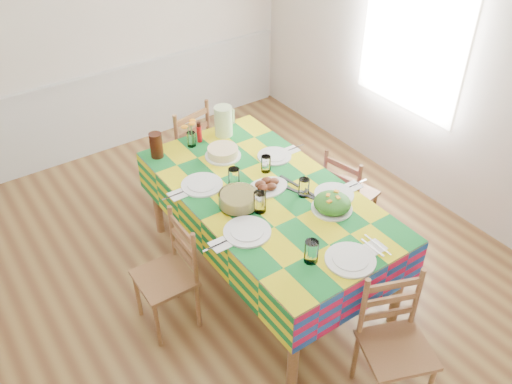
% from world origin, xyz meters
% --- Properties ---
extents(room, '(4.58, 5.08, 2.78)m').
position_xyz_m(room, '(0.00, 0.00, 1.35)').
color(room, brown).
rests_on(room, ground).
extents(wainscot, '(4.41, 0.06, 0.92)m').
position_xyz_m(wainscot, '(0.00, 2.48, 0.49)').
color(wainscot, silver).
rests_on(wainscot, room).
extents(window_right, '(0.00, 1.40, 1.40)m').
position_xyz_m(window_right, '(2.23, 0.30, 1.50)').
color(window_right, white).
rests_on(window_right, room).
extents(dining_table, '(1.17, 2.17, 0.84)m').
position_xyz_m(dining_table, '(0.28, -0.15, 0.75)').
color(dining_table, brown).
rests_on(dining_table, room).
extents(setting_near_head, '(0.55, 0.36, 0.16)m').
position_xyz_m(setting_near_head, '(0.22, -1.01, 0.88)').
color(setting_near_head, white).
rests_on(setting_near_head, dining_table).
extents(setting_left_near, '(0.61, 0.36, 0.16)m').
position_xyz_m(setting_left_near, '(-0.04, -0.40, 0.88)').
color(setting_left_near, white).
rests_on(setting_left_near, dining_table).
extents(setting_left_far, '(0.59, 0.35, 0.16)m').
position_xyz_m(setting_left_far, '(-0.02, 0.16, 0.88)').
color(setting_left_far, white).
rests_on(setting_left_far, dining_table).
extents(setting_right_near, '(0.57, 0.33, 0.15)m').
position_xyz_m(setting_right_near, '(0.61, -0.42, 0.88)').
color(setting_right_near, white).
rests_on(setting_right_near, dining_table).
extents(setting_right_far, '(0.54, 0.31, 0.14)m').
position_xyz_m(setting_right_far, '(0.56, 0.17, 0.88)').
color(setting_right_far, white).
rests_on(setting_right_far, dining_table).
extents(meat_platter, '(0.34, 0.24, 0.07)m').
position_xyz_m(meat_platter, '(0.31, -0.11, 0.87)').
color(meat_platter, white).
rests_on(meat_platter, dining_table).
extents(salad_platter, '(0.30, 0.30, 0.13)m').
position_xyz_m(salad_platter, '(0.55, -0.59, 0.89)').
color(salad_platter, white).
rests_on(salad_platter, dining_table).
extents(pasta_bowl, '(0.29, 0.29, 0.11)m').
position_xyz_m(pasta_bowl, '(0.01, -0.16, 0.90)').
color(pasta_bowl, white).
rests_on(pasta_bowl, dining_table).
extents(cake, '(0.30, 0.30, 0.08)m').
position_xyz_m(cake, '(0.27, 0.47, 0.88)').
color(cake, white).
rests_on(cake, dining_table).
extents(serving_utensils, '(0.18, 0.39, 0.01)m').
position_xyz_m(serving_utensils, '(0.49, -0.24, 0.85)').
color(serving_utensils, black).
rests_on(serving_utensils, dining_table).
extents(flower_vase, '(0.15, 0.13, 0.25)m').
position_xyz_m(flower_vase, '(0.14, 0.76, 0.95)').
color(flower_vase, white).
rests_on(flower_vase, dining_table).
extents(hot_sauce, '(0.04, 0.04, 0.19)m').
position_xyz_m(hot_sauce, '(0.23, 0.79, 0.94)').
color(hot_sauce, '#AE0D13').
rests_on(hot_sauce, dining_table).
extents(green_pitcher, '(0.16, 0.16, 0.27)m').
position_xyz_m(green_pitcher, '(0.47, 0.77, 0.98)').
color(green_pitcher, beige).
rests_on(green_pitcher, dining_table).
extents(tea_pitcher, '(0.11, 0.11, 0.22)m').
position_xyz_m(tea_pitcher, '(-0.18, 0.78, 0.95)').
color(tea_pitcher, black).
rests_on(tea_pitcher, dining_table).
extents(name_card, '(0.08, 0.03, 0.02)m').
position_xyz_m(name_card, '(0.26, -1.20, 0.85)').
color(name_card, white).
rests_on(name_card, dining_table).
extents(chair_near, '(0.54, 0.53, 0.96)m').
position_xyz_m(chair_near, '(0.29, -1.52, 0.47)').
color(chair_near, brown).
rests_on(chair_near, room).
extents(chair_far, '(0.54, 0.52, 1.02)m').
position_xyz_m(chair_far, '(0.29, 1.22, 0.50)').
color(chair_far, brown).
rests_on(chair_far, room).
extents(chair_left, '(0.40, 0.42, 0.93)m').
position_xyz_m(chair_left, '(-0.60, -0.15, 0.46)').
color(chair_left, brown).
rests_on(chair_left, room).
extents(chair_right, '(0.46, 0.47, 0.90)m').
position_xyz_m(chair_right, '(1.15, -0.16, 0.44)').
color(chair_right, brown).
rests_on(chair_right, room).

